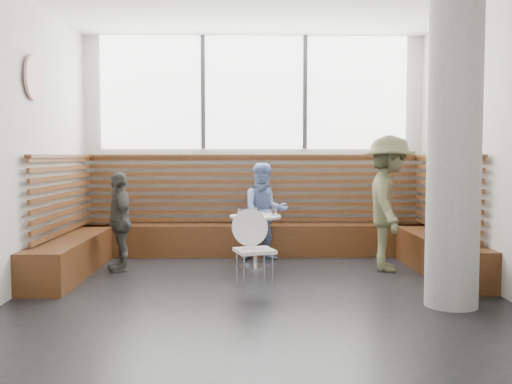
{
  "coord_description": "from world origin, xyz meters",
  "views": [
    {
      "loc": [
        -0.13,
        -5.98,
        1.45
      ],
      "look_at": [
        0.0,
        1.0,
        1.0
      ],
      "focal_mm": 40.0,
      "sensor_mm": 36.0,
      "label": 1
    }
  ],
  "objects_px": {
    "adult_man": "(389,203)",
    "child_back": "(265,212)",
    "cafe_chair": "(254,242)",
    "concrete_column": "(454,139)",
    "child_left": "(120,221)",
    "cafe_table": "(255,230)"
  },
  "relations": [
    {
      "from": "adult_man",
      "to": "cafe_table",
      "type": "bearing_deg",
      "value": 93.89
    },
    {
      "from": "cafe_chair",
      "to": "adult_man",
      "type": "relative_size",
      "value": 0.51
    },
    {
      "from": "cafe_chair",
      "to": "child_back",
      "type": "distance_m",
      "value": 1.69
    },
    {
      "from": "concrete_column",
      "to": "adult_man",
      "type": "distance_m",
      "value": 1.88
    },
    {
      "from": "concrete_column",
      "to": "adult_man",
      "type": "relative_size",
      "value": 1.88
    },
    {
      "from": "cafe_chair",
      "to": "child_left",
      "type": "bearing_deg",
      "value": 132.62
    },
    {
      "from": "child_back",
      "to": "child_left",
      "type": "relative_size",
      "value": 1.08
    },
    {
      "from": "cafe_table",
      "to": "cafe_chair",
      "type": "bearing_deg",
      "value": -91.53
    },
    {
      "from": "adult_man",
      "to": "child_back",
      "type": "height_order",
      "value": "adult_man"
    },
    {
      "from": "adult_man",
      "to": "child_left",
      "type": "bearing_deg",
      "value": 99.25
    },
    {
      "from": "adult_man",
      "to": "child_back",
      "type": "bearing_deg",
      "value": 74.46
    },
    {
      "from": "concrete_column",
      "to": "child_left",
      "type": "height_order",
      "value": "concrete_column"
    },
    {
      "from": "child_left",
      "to": "cafe_table",
      "type": "bearing_deg",
      "value": 72.81
    },
    {
      "from": "cafe_chair",
      "to": "child_left",
      "type": "height_order",
      "value": "child_left"
    },
    {
      "from": "cafe_chair",
      "to": "adult_man",
      "type": "bearing_deg",
      "value": 12.02
    },
    {
      "from": "child_back",
      "to": "child_left",
      "type": "distance_m",
      "value": 1.97
    },
    {
      "from": "concrete_column",
      "to": "adult_man",
      "type": "xyz_separation_m",
      "value": [
        -0.18,
        1.71,
        -0.75
      ]
    },
    {
      "from": "concrete_column",
      "to": "cafe_table",
      "type": "bearing_deg",
      "value": 134.27
    },
    {
      "from": "cafe_chair",
      "to": "adult_man",
      "type": "xyz_separation_m",
      "value": [
        1.7,
        0.93,
        0.35
      ]
    },
    {
      "from": "cafe_chair",
      "to": "child_back",
      "type": "height_order",
      "value": "child_back"
    },
    {
      "from": "cafe_chair",
      "to": "child_left",
      "type": "xyz_separation_m",
      "value": [
        -1.68,
        1.0,
        0.12
      ]
    },
    {
      "from": "cafe_table",
      "to": "adult_man",
      "type": "relative_size",
      "value": 0.4
    }
  ]
}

